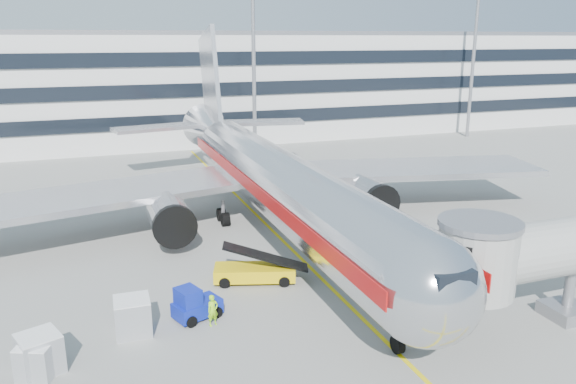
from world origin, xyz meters
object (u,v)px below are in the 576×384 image
object	(u,v)px
cargo_container_right	(133,316)
cargo_container_left	(40,353)
baggage_tug	(194,305)
ramp_worker	(213,310)
cargo_container_front	(37,360)
belt_loader	(255,271)
main_jet	(269,176)

from	to	relation	value
cargo_container_right	cargo_container_left	bearing A→B (deg)	-153.70
baggage_tug	cargo_container_right	world-z (taller)	cargo_container_right
cargo_container_right	ramp_worker	bearing A→B (deg)	-8.64
cargo_container_front	ramp_worker	distance (m)	8.58
cargo_container_right	ramp_worker	world-z (taller)	cargo_container_right
cargo_container_left	baggage_tug	bearing A→B (deg)	18.64
belt_loader	ramp_worker	xyz separation A→B (m)	(-3.66, -4.50, 0.14)
baggage_tug	cargo_container_left	size ratio (longest dim) A/B	1.28
cargo_container_right	cargo_container_front	size ratio (longest dim) A/B	0.95
cargo_container_front	belt_loader	bearing A→B (deg)	27.74
baggage_tug	cargo_container_front	distance (m)	8.13
cargo_container_right	ramp_worker	distance (m)	4.07
ramp_worker	belt_loader	bearing A→B (deg)	32.91
main_jet	baggage_tug	size ratio (longest dim) A/B	18.00
cargo_container_left	cargo_container_right	world-z (taller)	cargo_container_right
belt_loader	cargo_container_right	xyz separation A→B (m)	(-7.68, -3.89, 0.24)
main_jet	belt_loader	bearing A→B (deg)	-113.24
belt_loader	cargo_container_left	xyz separation A→B (m)	(-11.95, -6.00, 0.21)
baggage_tug	cargo_container_right	xyz separation A→B (m)	(-3.25, -0.43, 0.14)
belt_loader	cargo_container_front	xyz separation A→B (m)	(-12.04, -6.33, 0.10)
main_jet	cargo_container_right	xyz separation A→B (m)	(-11.76, -13.40, -3.28)
main_jet	baggage_tug	bearing A→B (deg)	-123.28
main_jet	ramp_worker	xyz separation A→B (m)	(-7.74, -14.01, -3.38)
cargo_container_right	main_jet	bearing A→B (deg)	48.71
main_jet	cargo_container_front	distance (m)	22.86
belt_loader	cargo_container_right	size ratio (longest dim) A/B	2.83
baggage_tug	cargo_container_right	bearing A→B (deg)	-172.54
belt_loader	baggage_tug	size ratio (longest dim) A/B	1.90
cargo_container_right	cargo_container_front	world-z (taller)	cargo_container_right
main_jet	cargo_container_left	distance (m)	22.55
main_jet	belt_loader	distance (m)	10.93
main_jet	baggage_tug	world-z (taller)	main_jet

